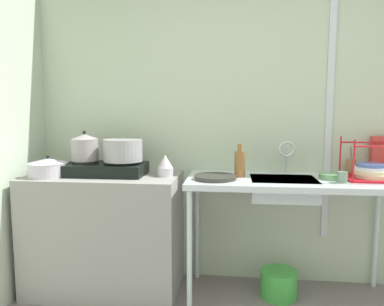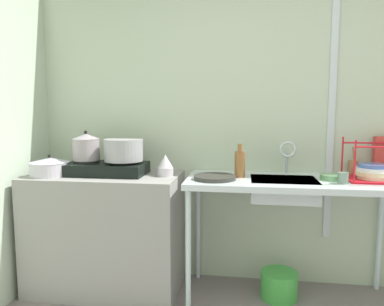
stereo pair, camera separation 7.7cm
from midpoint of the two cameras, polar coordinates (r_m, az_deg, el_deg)
name	(u,v)px [view 2 (the right image)]	position (r m, az deg, el deg)	size (l,w,h in m)	color
wall_back	(292,123)	(2.90, 16.06, 4.56)	(4.72, 0.10, 2.48)	beige
wall_metal_strip	(332,106)	(2.89, 21.68, 6.80)	(0.05, 0.01, 1.98)	silver
counter_concrete	(106,231)	(2.86, -12.43, -11.85)	(1.09, 0.58, 0.87)	gray
counter_sink	(291,189)	(2.61, 16.07, -5.43)	(1.43, 0.58, 0.87)	silver
stove	(105,168)	(2.74, -12.58, -2.32)	(0.59, 0.33, 0.10)	black
pot_on_left_burner	(86,147)	(2.78, -15.42, 0.92)	(0.20, 0.20, 0.22)	#9E9299
pot_on_right_burner	(124,150)	(2.68, -9.81, 0.46)	(0.28, 0.28, 0.16)	#99979C
pot_beside_stove	(50,167)	(2.80, -20.55, -2.00)	(0.28, 0.28, 0.15)	silver
percolator	(165,166)	(2.61, -3.32, -1.97)	(0.11, 0.11, 0.15)	silver
sink_basin	(283,189)	(2.60, 14.90, -5.47)	(0.44, 0.34, 0.14)	silver
faucet	(287,152)	(2.73, 15.45, 0.08)	(0.12, 0.07, 0.25)	silver
frying_pan	(215,177)	(2.50, 4.46, -3.81)	(0.29, 0.29, 0.03)	#33312D
dish_rack	(373,173)	(2.76, 27.14, -2.75)	(0.35, 0.32, 0.28)	red
cup_by_rack	(343,178)	(2.56, 23.30, -3.60)	(0.07, 0.07, 0.07)	gray
small_bowl_on_drainboard	(332,177)	(2.67, 21.73, -3.51)	(0.15, 0.15, 0.04)	#689D68
bottle_by_sink	(240,163)	(2.59, 8.32, -1.63)	(0.07, 0.07, 0.23)	brown
cereal_box	(384,156)	(2.97, 28.42, -0.44)	(0.14, 0.07, 0.28)	#C63B35
utensil_jar	(353,167)	(2.92, 24.54, -2.06)	(0.07, 0.07, 0.20)	#966E4B
bucket_on_floor	(279,285)	(2.84, 14.22, -19.32)	(0.26, 0.26, 0.19)	green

